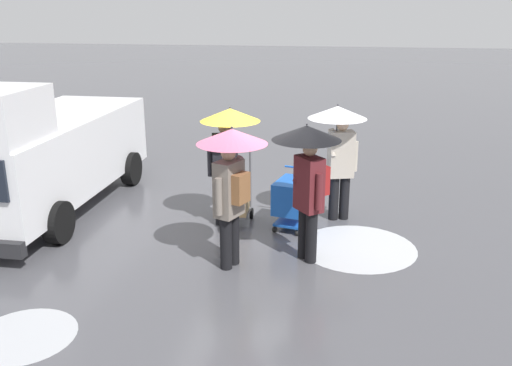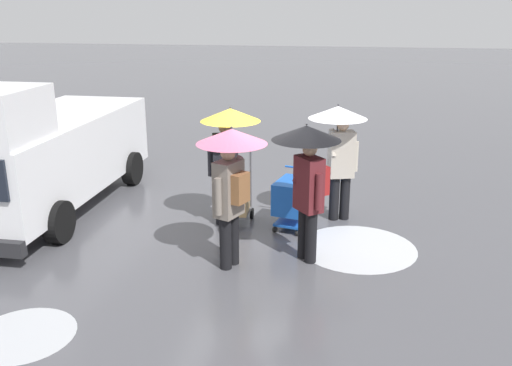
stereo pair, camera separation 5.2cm
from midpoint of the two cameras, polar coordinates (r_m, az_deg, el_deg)
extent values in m
plane|color=#4C4C51|center=(9.83, -0.92, -5.09)|extent=(90.00, 90.00, 0.00)
cylinder|color=#ADAFB5|center=(7.56, -22.37, -14.03)|extent=(1.26, 1.26, 0.01)
cylinder|color=silver|center=(9.41, 10.40, -6.47)|extent=(1.92, 1.92, 0.01)
cube|color=white|center=(11.49, -20.06, 2.78)|extent=(1.99, 5.21, 1.40)
cylinder|color=black|center=(9.90, -19.19, -3.74)|extent=(0.24, 0.72, 0.72)
cylinder|color=black|center=(12.65, -12.32, 1.47)|extent=(0.24, 0.72, 0.72)
cylinder|color=black|center=(13.49, -20.07, 1.81)|extent=(0.24, 0.72, 0.72)
cube|color=#1951B2|center=(9.87, 3.86, -1.32)|extent=(0.68, 0.86, 0.56)
cube|color=#1951B2|center=(10.03, 3.81, -3.80)|extent=(0.61, 0.77, 0.04)
cylinder|color=#1951B2|center=(10.13, 4.68, 1.54)|extent=(0.57, 0.17, 0.04)
sphere|color=black|center=(9.73, 4.38, -5.08)|extent=(0.10, 0.10, 0.10)
sphere|color=black|center=(9.86, 2.07, -4.73)|extent=(0.10, 0.10, 0.10)
sphere|color=black|center=(10.27, 5.45, -3.85)|extent=(0.10, 0.10, 0.10)
sphere|color=black|center=(10.39, 3.26, -3.54)|extent=(0.10, 0.10, 0.10)
cube|color=#515156|center=(10.17, -1.87, -3.01)|extent=(0.49, 0.61, 0.03)
cylinder|color=#515156|center=(10.24, -0.39, 0.40)|extent=(0.04, 0.04, 1.10)
cylinder|color=#515156|center=(10.31, -2.81, 0.50)|extent=(0.04, 0.04, 1.10)
cylinder|color=black|center=(10.45, -0.28, -3.09)|extent=(0.05, 0.20, 0.20)
cylinder|color=black|center=(10.53, -2.86, -2.95)|extent=(0.05, 0.20, 0.20)
cube|color=tan|center=(10.11, -1.87, -2.16)|extent=(0.46, 0.59, 0.29)
cube|color=tan|center=(10.02, -1.89, -0.70)|extent=(0.44, 0.50, 0.25)
cylinder|color=black|center=(8.67, 5.76, -5.49)|extent=(0.18, 0.18, 0.82)
cylinder|color=black|center=(8.82, 5.02, -5.05)|extent=(0.18, 0.18, 0.82)
cube|color=#5B1E23|center=(8.45, 5.55, -0.08)|extent=(0.49, 0.52, 0.84)
sphere|color=tan|center=(8.31, 5.66, 3.46)|extent=(0.22, 0.22, 0.22)
cylinder|color=#5B1E23|center=(8.27, 6.55, -0.90)|extent=(0.10, 0.10, 0.55)
cylinder|color=#5B1E23|center=(8.52, 4.80, 1.63)|extent=(0.30, 0.27, 0.50)
cylinder|color=#333338|center=(8.43, 5.24, 2.56)|extent=(0.02, 0.02, 0.86)
cone|color=black|center=(8.33, 5.31, 5.08)|extent=(1.04, 1.04, 0.22)
sphere|color=#333338|center=(8.31, 5.34, 5.96)|extent=(0.04, 0.04, 0.04)
cube|color=maroon|center=(8.55, 6.66, 0.37)|extent=(0.31, 0.33, 0.44)
cylinder|color=black|center=(10.46, 9.12, -1.48)|extent=(0.18, 0.18, 0.82)
cylinder|color=black|center=(10.41, 8.06, -1.53)|extent=(0.18, 0.18, 0.82)
cube|color=#B2A899|center=(10.20, 8.81, 2.90)|extent=(0.50, 0.39, 0.84)
sphere|color=beige|center=(10.07, 8.95, 5.87)|extent=(0.22, 0.22, 0.22)
cylinder|color=#B2A899|center=(10.28, 10.19, 2.66)|extent=(0.10, 0.10, 0.55)
cylinder|color=#B2A899|center=(10.08, 7.91, 4.05)|extent=(0.18, 0.32, 0.50)
cylinder|color=#333338|center=(10.08, 8.36, 4.97)|extent=(0.02, 0.02, 0.86)
cone|color=white|center=(10.01, 8.46, 7.09)|extent=(1.04, 1.04, 0.22)
sphere|color=#333338|center=(9.98, 8.49, 7.83)|extent=(0.04, 0.04, 0.04)
cylinder|color=black|center=(10.10, -3.47, -1.99)|extent=(0.18, 0.18, 0.82)
cylinder|color=black|center=(10.11, -2.33, -1.96)|extent=(0.18, 0.18, 0.82)
cube|color=black|center=(9.86, -2.98, 2.57)|extent=(0.49, 0.38, 0.84)
sphere|color=#8C6647|center=(9.73, -3.03, 5.64)|extent=(0.22, 0.22, 0.22)
cylinder|color=black|center=(9.87, -4.48, 2.25)|extent=(0.10, 0.10, 0.55)
cylinder|color=black|center=(9.83, -1.95, 3.86)|extent=(0.17, 0.32, 0.50)
cylinder|color=#333338|center=(9.77, -2.42, 4.74)|extent=(0.02, 0.02, 0.86)
cone|color=yellow|center=(9.69, -2.45, 6.93)|extent=(1.04, 1.04, 0.22)
sphere|color=#333338|center=(9.67, -2.46, 7.68)|extent=(0.04, 0.04, 0.04)
cylinder|color=black|center=(8.43, -2.93, -6.10)|extent=(0.18, 0.18, 0.82)
cylinder|color=black|center=(8.58, -2.16, -5.65)|extent=(0.18, 0.18, 0.82)
cube|color=slate|center=(8.21, -2.62, -0.56)|extent=(0.43, 0.51, 0.84)
sphere|color=tan|center=(8.06, -2.67, 3.09)|extent=(0.22, 0.22, 0.22)
cylinder|color=slate|center=(8.03, -3.66, -1.39)|extent=(0.10, 0.10, 0.55)
cylinder|color=slate|center=(8.30, -2.06, 1.24)|extent=(0.32, 0.21, 0.50)
cylinder|color=#333338|center=(8.18, -2.26, 2.16)|extent=(0.02, 0.02, 0.86)
cone|color=#E0668E|center=(8.09, -2.30, 4.75)|extent=(1.04, 1.04, 0.22)
sphere|color=#333338|center=(8.06, -2.31, 5.65)|extent=(0.04, 0.04, 0.04)
cube|color=brown|center=(8.09, -1.45, -0.52)|extent=(0.26, 0.34, 0.44)
camera|label=1|loc=(0.03, -89.83, 0.05)|focal=39.47mm
camera|label=2|loc=(0.03, 90.17, -0.05)|focal=39.47mm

